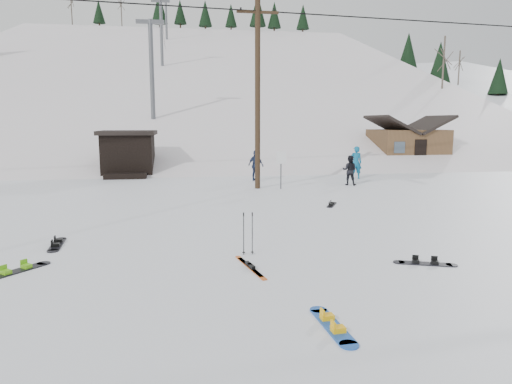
{
  "coord_description": "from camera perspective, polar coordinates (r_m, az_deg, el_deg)",
  "views": [
    {
      "loc": [
        -1.55,
        -8.23,
        3.28
      ],
      "look_at": [
        0.33,
        3.83,
        1.4
      ],
      "focal_mm": 32.0,
      "sensor_mm": 36.0,
      "label": 1
    }
  ],
  "objects": [
    {
      "name": "ground",
      "position": [
        9.0,
        1.72,
        -12.64
      ],
      "size": [
        200.0,
        200.0,
        0.0
      ],
      "primitive_type": "plane",
      "color": "white",
      "rests_on": "ground"
    },
    {
      "name": "ski_slope",
      "position": [
        65.07,
        -7.29,
        -4.88
      ],
      "size": [
        60.0,
        85.24,
        65.97
      ],
      "primitive_type": "cube",
      "rotation": [
        0.31,
        0.0,
        0.0
      ],
      "color": "white",
      "rests_on": "ground"
    },
    {
      "name": "ridge_right",
      "position": [
        71.83,
        24.81,
        -3.52
      ],
      "size": [
        45.66,
        93.98,
        54.59
      ],
      "primitive_type": "cube",
      "rotation": [
        0.21,
        -0.05,
        -0.12
      ],
      "color": "white",
      "rests_on": "ground"
    },
    {
      "name": "treeline_right",
      "position": [
        62.8,
        27.96,
        4.76
      ],
      "size": [
        20.0,
        60.0,
        10.0
      ],
      "primitive_type": null,
      "color": "black",
      "rests_on": "ground"
    },
    {
      "name": "treeline_crest",
      "position": [
        94.3,
        -7.99,
        6.69
      ],
      "size": [
        50.0,
        6.0,
        10.0
      ],
      "primitive_type": null,
      "color": "black",
      "rests_on": "ski_slope"
    },
    {
      "name": "utility_pole",
      "position": [
        22.56,
        0.2,
        12.32
      ],
      "size": [
        2.0,
        0.26,
        9.0
      ],
      "color": "#3A2819",
      "rests_on": "ground"
    },
    {
      "name": "trail_sign",
      "position": [
        22.39,
        3.15,
        3.61
      ],
      "size": [
        0.5,
        0.09,
        1.85
      ],
      "color": "#595B60",
      "rests_on": "ground"
    },
    {
      "name": "lift_hut",
      "position": [
        29.44,
        -15.64,
        4.71
      ],
      "size": [
        3.4,
        4.1,
        2.75
      ],
      "color": "black",
      "rests_on": "ground"
    },
    {
      "name": "lift_tower_near",
      "position": [
        38.58,
        -12.93,
        15.37
      ],
      "size": [
        2.2,
        0.36,
        8.0
      ],
      "color": "#595B60",
      "rests_on": "ski_slope"
    },
    {
      "name": "lift_tower_mid",
      "position": [
        59.33,
        -11.76,
        19.35
      ],
      "size": [
        2.2,
        0.36,
        8.0
      ],
      "color": "#595B60",
      "rests_on": "ski_slope"
    },
    {
      "name": "lift_tower_far",
      "position": [
        80.22,
        -11.18,
        21.27
      ],
      "size": [
        2.2,
        0.36,
        8.0
      ],
      "color": "#595B60",
      "rests_on": "ski_slope"
    },
    {
      "name": "cabin",
      "position": [
        36.28,
        18.37,
        5.48
      ],
      "size": [
        5.39,
        4.4,
        3.77
      ],
      "color": "brown",
      "rests_on": "ground"
    },
    {
      "name": "hero_snowboard",
      "position": [
        7.78,
        9.53,
        -16.09
      ],
      "size": [
        0.38,
        1.59,
        0.11
      ],
      "rotation": [
        0.0,
        0.0,
        1.64
      ],
      "color": "blue",
      "rests_on": "ground"
    },
    {
      "name": "hero_skis",
      "position": [
        10.5,
        -0.75,
        -9.3
      ],
      "size": [
        0.49,
        1.8,
        0.09
      ],
      "rotation": [
        0.0,
        0.0,
        0.21
      ],
      "color": "#B24812",
      "rests_on": "ground"
    },
    {
      "name": "ski_poles",
      "position": [
        11.38,
        -1.01,
        -5.14
      ],
      "size": [
        0.29,
        0.08,
        1.07
      ],
      "color": "black",
      "rests_on": "ground"
    },
    {
      "name": "board_scatter_b",
      "position": [
        13.46,
        -23.62,
        -5.98
      ],
      "size": [
        0.42,
        1.56,
        0.11
      ],
      "rotation": [
        0.0,
        0.0,
        1.67
      ],
      "color": "black",
      "rests_on": "ground"
    },
    {
      "name": "board_scatter_c",
      "position": [
        11.51,
        -27.77,
        -8.69
      ],
      "size": [
        1.14,
        1.32,
        0.11
      ],
      "rotation": [
        0.0,
        0.0,
        0.88
      ],
      "color": "black",
      "rests_on": "ground"
    },
    {
      "name": "board_scatter_d",
      "position": [
        11.45,
        20.38,
        -8.33
      ],
      "size": [
        1.37,
        0.67,
        0.1
      ],
      "rotation": [
        0.0,
        0.0,
        -0.35
      ],
      "color": "black",
      "rests_on": "ground"
    },
    {
      "name": "board_scatter_f",
      "position": [
        18.4,
        9.44,
        -1.56
      ],
      "size": [
        0.72,
        1.17,
        0.09
      ],
      "rotation": [
        0.0,
        0.0,
        1.09
      ],
      "color": "black",
      "rests_on": "ground"
    },
    {
      "name": "skier_teal",
      "position": [
        27.12,
        12.37,
        3.62
      ],
      "size": [
        0.75,
        0.55,
        1.89
      ],
      "primitive_type": "imported",
      "rotation": [
        0.0,
        0.0,
        3.0
      ],
      "color": "#0E628C",
      "rests_on": "ground"
    },
    {
      "name": "skier_dark",
      "position": [
        24.34,
        11.62,
        2.67
      ],
      "size": [
        0.94,
        0.86,
        1.55
      ],
      "primitive_type": "imported",
      "rotation": [
        0.0,
        0.0,
        2.67
      ],
      "color": "black",
      "rests_on": "ground"
    },
    {
      "name": "skier_pink",
      "position": [
        35.15,
        17.17,
        4.52
      ],
      "size": [
        1.36,
        1.12,
        1.83
      ],
      "primitive_type": "imported",
      "rotation": [
        0.0,
        0.0,
        3.59
      ],
      "color": "#C44580",
      "rests_on": "ground"
    },
    {
      "name": "skier_navy",
      "position": [
        25.54,
        -0.01,
        3.34
      ],
      "size": [
        1.01,
        1.02,
        1.73
      ],
      "primitive_type": "imported",
      "rotation": [
        0.0,
        0.0,
        2.34
      ],
      "color": "#1C2747",
      "rests_on": "ground"
    }
  ]
}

